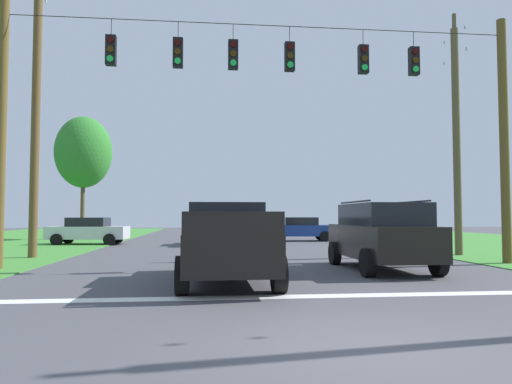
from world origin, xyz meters
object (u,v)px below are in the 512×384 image
at_px(suv_black, 381,234).
at_px(utility_pole_near_left, 36,116).
at_px(distant_car_oncoming, 88,230).
at_px(distant_car_far_parked, 300,229).
at_px(pickup_truck, 227,242).
at_px(overhead_signal_span, 267,116).
at_px(utility_pole_mid_right, 456,134).
at_px(distant_car_crossing_white, 210,231).
at_px(tree_roadside_right, 84,152).

relative_size(suv_black, utility_pole_near_left, 0.42).
distance_m(suv_black, distant_car_oncoming, 18.18).
xyz_separation_m(distant_car_far_parked, utility_pole_near_left, (-12.66, -11.17, 4.69)).
bearing_deg(pickup_truck, overhead_signal_span, 66.24).
xyz_separation_m(overhead_signal_span, utility_pole_mid_right, (8.32, 3.34, 0.15)).
bearing_deg(distant_car_crossing_white, utility_pole_near_left, -131.09).
relative_size(distant_car_oncoming, utility_pole_mid_right, 0.44).
height_order(pickup_truck, distant_car_crossing_white, pickup_truck).
distance_m(utility_pole_mid_right, tree_roadside_right, 24.05).
height_order(distant_car_far_parked, tree_roadside_right, tree_roadside_right).
distance_m(overhead_signal_span, utility_pole_mid_right, 8.96).
relative_size(overhead_signal_span, pickup_truck, 3.07).
xyz_separation_m(suv_black, tree_roadside_right, (-13.67, 19.70, 4.92)).
height_order(suv_black, distant_car_crossing_white, suv_black).
distance_m(distant_car_far_parked, utility_pole_near_left, 17.52).
distance_m(distant_car_crossing_white, utility_pole_mid_right, 13.72).
relative_size(overhead_signal_span, tree_roadside_right, 1.96).
relative_size(distant_car_crossing_white, utility_pole_near_left, 0.38).
height_order(overhead_signal_span, suv_black, overhead_signal_span).
xyz_separation_m(distant_car_crossing_white, distant_car_oncoming, (-6.81, 0.84, 0.00)).
distance_m(distant_car_far_parked, utility_pole_mid_right, 13.15).
bearing_deg(distant_car_far_parked, suv_black, -92.92).
distance_m(pickup_truck, distant_car_far_parked, 19.14).
bearing_deg(distant_car_far_parked, pickup_truck, -106.87).
distance_m(pickup_truck, distant_car_oncoming, 17.31).
distance_m(pickup_truck, tree_roadside_right, 23.99).
xyz_separation_m(pickup_truck, utility_pole_near_left, (-7.10, 7.14, 4.51)).
xyz_separation_m(distant_car_oncoming, tree_roadside_right, (-1.83, 5.91, 5.20)).
bearing_deg(utility_pole_near_left, distant_car_far_parked, 41.44).
bearing_deg(tree_roadside_right, distant_car_far_parked, -13.08).
bearing_deg(distant_car_crossing_white, suv_black, -68.79).
distance_m(overhead_signal_span, suv_black, 5.16).
relative_size(distant_car_oncoming, utility_pole_near_left, 0.39).
bearing_deg(suv_black, tree_roadside_right, 124.75).
relative_size(distant_car_oncoming, distant_car_far_parked, 1.00).
height_order(distant_car_oncoming, utility_pole_near_left, utility_pole_near_left).
bearing_deg(distant_car_crossing_white, distant_car_far_parked, 29.97).
height_order(distant_car_far_parked, utility_pole_near_left, utility_pole_near_left).
height_order(pickup_truck, utility_pole_near_left, utility_pole_near_left).
height_order(distant_car_crossing_white, tree_roadside_right, tree_roadside_right).
xyz_separation_m(pickup_truck, distant_car_far_parked, (5.55, 18.32, -0.18)).
height_order(overhead_signal_span, pickup_truck, overhead_signal_span).
bearing_deg(tree_roadside_right, distant_car_crossing_white, -37.99).
distance_m(pickup_truck, utility_pole_near_left, 11.04).
height_order(pickup_truck, distant_car_far_parked, pickup_truck).
xyz_separation_m(overhead_signal_span, distant_car_oncoming, (-8.55, 12.54, -4.04)).
bearing_deg(distant_car_oncoming, pickup_truck, -65.71).
distance_m(pickup_truck, suv_black, 5.12).
xyz_separation_m(pickup_truck, distant_car_crossing_white, (-0.31, 14.94, -0.18)).
bearing_deg(distant_car_far_parked, tree_roadside_right, 166.92).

